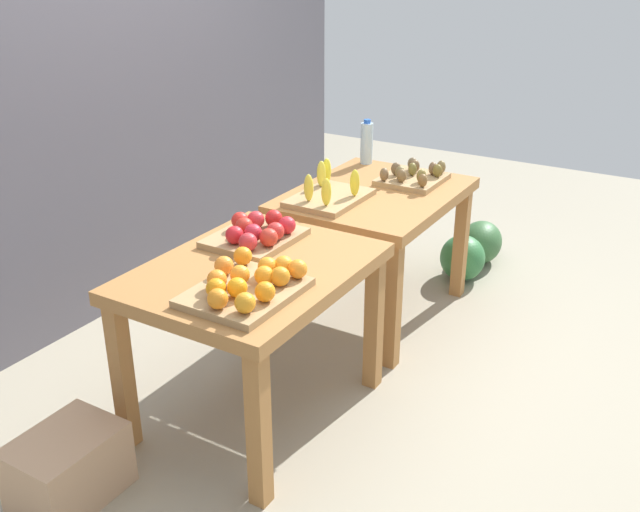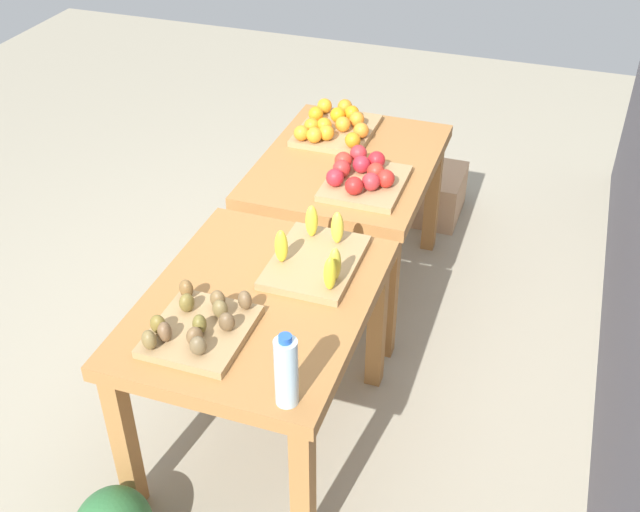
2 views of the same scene
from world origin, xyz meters
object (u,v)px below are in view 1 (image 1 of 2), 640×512
display_table_right (375,210)px  cardboard_produce_box (68,467)px  orange_bin (248,284)px  watermelon_pile (472,249)px  display_table_left (254,288)px  kiwi_bin (413,176)px  apple_bin (257,233)px  banana_crate (329,194)px  water_bottle (367,143)px

display_table_right → cardboard_produce_box: 2.01m
orange_bin → watermelon_pile: (2.19, -0.15, -0.64)m
display_table_right → display_table_left: bearing=180.0°
orange_bin → cardboard_produce_box: 0.97m
orange_bin → kiwi_bin: (1.59, 0.03, -0.01)m
display_table_left → cardboard_produce_box: 0.99m
display_table_left → kiwi_bin: kiwi_bin is taller
display_table_left → kiwi_bin: bearing=-4.6°
watermelon_pile → orange_bin: bearing=176.2°
display_table_right → apple_bin: bearing=171.8°
banana_crate → apple_bin: bearing=-179.3°
orange_bin → apple_bin: bearing=31.8°
orange_bin → display_table_left: bearing=32.1°
watermelon_pile → banana_crate: bearing=158.9°
watermelon_pile → apple_bin: bearing=166.6°
display_table_left → orange_bin: (-0.23, -0.14, 0.15)m
watermelon_pile → cardboard_produce_box: watermelon_pile is taller
orange_bin → apple_bin: 0.52m
orange_bin → watermelon_pile: 2.29m
watermelon_pile → water_bottle: bearing=125.3°
display_table_left → cardboard_produce_box: size_ratio=2.60×
display_table_left → watermelon_pile: size_ratio=1.46×
display_table_left → display_table_right: (1.12, 0.00, 0.00)m
apple_bin → cardboard_produce_box: apple_bin is taller
banana_crate → water_bottle: 0.72m
water_bottle → cardboard_produce_box: (-2.37, 0.01, -0.72)m
orange_bin → cardboard_produce_box: (-0.58, 0.44, -0.64)m
display_table_right → cardboard_produce_box: (-1.93, 0.30, -0.48)m
water_bottle → kiwi_bin: bearing=-116.3°
kiwi_bin → watermelon_pile: size_ratio=0.51×
apple_bin → display_table_right: bearing=-8.2°
water_bottle → banana_crate: bearing=-168.0°
banana_crate → display_table_right: bearing=-28.0°
apple_bin → cardboard_produce_box: (-1.02, 0.17, -0.64)m
water_bottle → display_table_right: bearing=-147.0°
banana_crate → watermelon_pile: banana_crate is taller
banana_crate → cardboard_produce_box: (-1.67, 0.16, -0.63)m
cardboard_produce_box → watermelon_pile: bearing=-11.9°
kiwi_bin → water_bottle: 0.45m
orange_bin → banana_crate: size_ratio=1.04×
display_table_left → orange_bin: size_ratio=2.28×
apple_bin → watermelon_pile: 1.91m
banana_crate → water_bottle: (0.70, 0.15, 0.09)m
orange_bin → watermelon_pile: bearing=-3.8°
display_table_right → apple_bin: size_ratio=2.53×
orange_bin → water_bottle: 1.84m
orange_bin → watermelon_pile: size_ratio=0.64×
display_table_left → banana_crate: banana_crate is taller
display_table_right → orange_bin: (-1.35, -0.14, 0.15)m
apple_bin → banana_crate: bearing=0.7°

